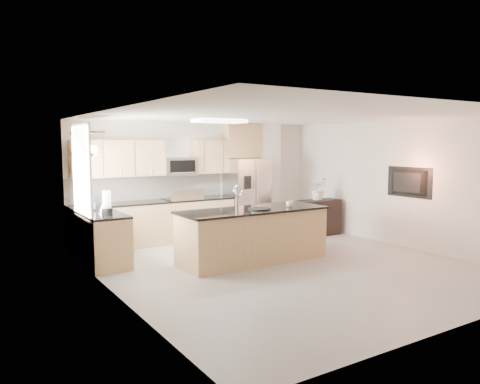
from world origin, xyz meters
TOP-DOWN VIEW (x-y plane):
  - floor at (0.00, 0.00)m, footprint 6.50×6.50m
  - ceiling at (0.00, 0.00)m, footprint 6.00×6.50m
  - wall_back at (0.00, 3.25)m, footprint 6.00×0.02m
  - wall_front at (0.00, -3.25)m, footprint 6.00×0.02m
  - wall_left at (-3.00, 0.00)m, footprint 0.02×6.50m
  - wall_right at (3.00, 0.00)m, footprint 0.02×6.50m
  - back_counter at (-1.23, 2.93)m, footprint 3.55×0.66m
  - left_counter at (-2.67, 1.85)m, footprint 0.66×1.50m
  - range at (-0.60, 2.92)m, footprint 0.76×0.64m
  - upper_cabinets at (-1.30, 3.09)m, footprint 3.50×0.33m
  - microwave at (-0.60, 3.04)m, footprint 0.76×0.40m
  - refrigerator at (1.06, 2.87)m, footprint 0.92×0.78m
  - partition_column at (1.82, 3.10)m, footprint 0.60×0.30m
  - window at (-2.98, 1.85)m, footprint 0.04×1.15m
  - shelf_lower at (-2.85, 1.95)m, footprint 0.30×1.20m
  - shelf_upper at (-2.85, 1.95)m, footprint 0.30×1.20m
  - ceiling_fixture at (-0.40, 1.60)m, footprint 1.00×0.50m
  - island at (-0.29, 0.60)m, footprint 2.77×1.00m
  - credenza at (2.34, 1.76)m, footprint 1.04×0.45m
  - cup at (0.44, 0.46)m, footprint 0.17×0.17m
  - platter at (-0.23, 0.46)m, footprint 0.49×0.49m
  - blender at (-2.67, 1.46)m, footprint 0.18×0.18m
  - kettle at (-2.62, 1.83)m, footprint 0.18×0.18m
  - coffee_maker at (-2.69, 2.23)m, footprint 0.23×0.26m
  - bowl at (-2.85, 2.17)m, footprint 0.38×0.38m
  - flower_vase at (2.34, 1.81)m, footprint 0.87×0.83m
  - television at (2.91, -0.20)m, footprint 0.14×1.08m

SIDE VIEW (x-z plane):
  - floor at x=0.00m, z-range 0.00..0.00m
  - credenza at x=2.34m, z-range 0.00..0.83m
  - left_counter at x=-2.67m, z-range 0.00..0.92m
  - back_counter at x=-1.23m, z-range -0.25..1.19m
  - range at x=-0.60m, z-range -0.10..1.04m
  - island at x=-0.29m, z-range -0.21..1.17m
  - refrigerator at x=1.06m, z-range 0.00..1.78m
  - platter at x=-0.23m, z-range 0.96..0.98m
  - cup at x=0.44m, z-range 0.96..1.06m
  - kettle at x=-2.62m, z-range 0.91..1.13m
  - coffee_maker at x=-2.69m, z-range 0.91..1.26m
  - blender at x=-2.67m, z-range 0.89..1.32m
  - flower_vase at x=2.34m, z-range 0.83..1.60m
  - wall_back at x=0.00m, z-range 0.00..2.60m
  - wall_front at x=0.00m, z-range 0.00..2.60m
  - wall_left at x=-3.00m, z-range 0.00..2.60m
  - wall_right at x=3.00m, z-range 0.00..2.60m
  - partition_column at x=1.82m, z-range 0.00..2.60m
  - television at x=2.91m, z-range 1.04..1.66m
  - microwave at x=-0.60m, z-range 1.43..1.83m
  - window at x=-2.98m, z-range 0.83..2.47m
  - upper_cabinets at x=-1.30m, z-range 1.45..2.20m
  - shelf_lower at x=-2.85m, z-range 1.93..1.97m
  - shelf_upper at x=-2.85m, z-range 2.30..2.34m
  - bowl at x=-2.85m, z-range 2.34..2.43m
  - ceiling_fixture at x=-0.40m, z-range 2.53..2.59m
  - ceiling at x=0.00m, z-range 2.59..2.61m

